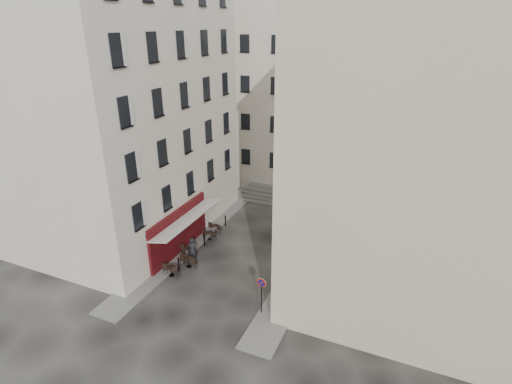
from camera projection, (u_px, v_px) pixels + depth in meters
The scene contains 18 objects.
ground at pixel (228, 273), 27.18m from camera, with size 90.00×90.00×0.00m, color black.
sidewalk_left at pixel (200, 233), 32.17m from camera, with size 2.00×22.00×0.12m, color slate.
sidewalk_right at pixel (304, 264), 28.06m from camera, with size 2.00×18.00×0.12m, color slate.
building_left at pixel (116, 102), 29.48m from camera, with size 12.20×16.20×20.60m.
building_right at pixel (416, 145), 22.67m from camera, with size 12.20×14.20×18.60m.
building_back at pixel (302, 92), 39.94m from camera, with size 18.20×10.20×18.60m.
cafe_storefront at pixel (180, 230), 28.86m from camera, with size 1.74×7.30×3.50m.
stone_steps at pixel (288, 198), 37.65m from camera, with size 9.00×3.15×0.80m.
bollard_near at pixel (179, 263), 27.31m from camera, with size 0.12×0.12×0.98m.
bollard_mid at pixel (204, 240), 30.27m from camera, with size 0.12×0.12×0.98m.
bollard_far at pixel (225, 220), 33.23m from camera, with size 0.12×0.12×0.98m.
no_parking_sign at pixel (261, 289), 22.67m from camera, with size 0.56×0.11×2.47m.
bistro_table_a at pixel (172, 270), 26.70m from camera, with size 1.25×0.59×0.88m.
bistro_table_b at pixel (189, 261), 27.68m from camera, with size 1.30×0.61×0.92m.
bistro_table_c at pixel (189, 251), 28.92m from camera, with size 1.30×0.61×0.92m.
bistro_table_d at pixel (209, 235), 31.20m from camera, with size 1.14×0.53×0.80m.
bistro_table_e at pixel (215, 228), 32.27m from camera, with size 1.16×0.54×0.81m.
pedestrian at pixel (192, 250), 28.16m from camera, with size 0.68×0.45×1.87m, color black.
Camera 1 is at (10.79, -20.21, 15.75)m, focal length 28.00 mm.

